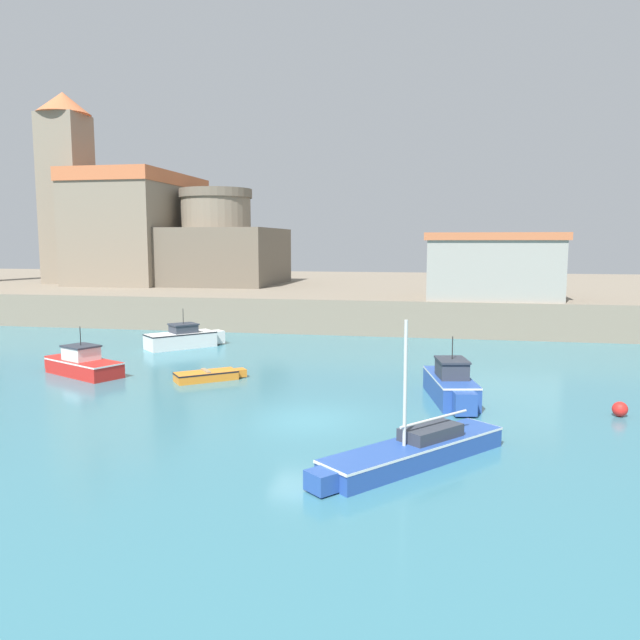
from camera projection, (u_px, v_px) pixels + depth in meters
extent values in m
plane|color=teal|center=(307.00, 420.00, 22.08)|extent=(200.00, 200.00, 0.00)
cube|color=gray|center=(393.00, 294.00, 61.07)|extent=(120.00, 40.00, 2.40)
cube|color=red|center=(84.00, 368.00, 29.58)|extent=(4.42, 3.29, 0.73)
cube|color=red|center=(57.00, 362.00, 31.05)|extent=(1.04, 1.12, 0.62)
cube|color=white|center=(84.00, 361.00, 29.54)|extent=(4.46, 3.32, 0.07)
cube|color=silver|center=(81.00, 353.00, 29.63)|extent=(1.83, 1.73, 0.61)
cube|color=#2D333D|center=(81.00, 346.00, 29.58)|extent=(1.98, 1.86, 0.08)
cylinder|color=black|center=(80.00, 336.00, 29.52)|extent=(0.04, 0.04, 0.90)
cube|color=#284C9E|center=(415.00, 452.00, 17.82)|extent=(5.11, 5.66, 0.60)
cube|color=#284C9E|center=(321.00, 481.00, 15.68)|extent=(0.94, 0.92, 0.51)
cube|color=white|center=(416.00, 444.00, 17.78)|extent=(5.16, 5.72, 0.07)
cylinder|color=silver|center=(405.00, 384.00, 17.26)|extent=(0.10, 0.10, 3.56)
cylinder|color=silver|center=(435.00, 419.00, 18.20)|extent=(1.91, 2.21, 0.08)
cube|color=#333842|center=(431.00, 432.00, 18.15)|extent=(1.94, 2.04, 0.36)
cube|color=#284C9E|center=(450.00, 388.00, 24.98)|extent=(2.25, 4.44, 0.96)
cube|color=#284C9E|center=(465.00, 403.00, 22.55)|extent=(0.90, 0.79, 0.81)
cube|color=white|center=(450.00, 377.00, 24.92)|extent=(2.27, 4.48, 0.07)
cube|color=#333842|center=(452.00, 369.00, 24.67)|extent=(1.35, 1.67, 0.66)
cube|color=#2D333D|center=(452.00, 360.00, 24.62)|extent=(1.45, 1.81, 0.08)
cylinder|color=black|center=(452.00, 348.00, 24.56)|extent=(0.04, 0.04, 0.90)
cube|color=white|center=(181.00, 340.00, 37.23)|extent=(3.92, 4.02, 0.91)
cube|color=white|center=(217.00, 337.00, 38.60)|extent=(1.14, 1.13, 0.77)
cube|color=black|center=(180.00, 333.00, 37.18)|extent=(3.96, 4.06, 0.07)
cube|color=#333842|center=(183.00, 329.00, 37.26)|extent=(1.84, 1.85, 0.46)
cube|color=#2D333D|center=(183.00, 324.00, 37.23)|extent=(1.98, 1.99, 0.08)
cylinder|color=black|center=(183.00, 316.00, 37.16)|extent=(0.04, 0.04, 0.90)
cube|color=orange|center=(206.00, 376.00, 28.43)|extent=(2.85, 2.58, 0.42)
cube|color=orange|center=(240.00, 373.00, 29.18)|extent=(0.76, 0.77, 0.35)
cube|color=black|center=(206.00, 372.00, 28.41)|extent=(2.88, 2.60, 0.07)
cube|color=#997F5B|center=(206.00, 371.00, 28.40)|extent=(0.73, 0.85, 0.08)
sphere|color=red|center=(620.00, 409.00, 22.55)|extent=(0.55, 0.55, 0.55)
cube|color=gray|center=(140.00, 235.00, 60.00)|extent=(8.50, 14.21, 9.09)
cube|color=#C1663D|center=(138.00, 181.00, 59.36)|extent=(8.67, 14.50, 1.20)
cube|color=gray|center=(67.00, 200.00, 58.69)|extent=(3.85, 3.85, 15.63)
cone|color=#C1663D|center=(63.00, 103.00, 57.59)|extent=(5.01, 5.01, 2.00)
cube|color=#685E4F|center=(217.00, 256.00, 58.13)|extent=(11.43, 11.43, 5.13)
cylinder|color=gray|center=(217.00, 241.00, 57.96)|extent=(6.37, 6.37, 7.91)
cylinder|color=#685E4F|center=(216.00, 194.00, 57.41)|extent=(6.69, 6.69, 0.80)
cube|color=gray|center=(492.00, 270.00, 42.60)|extent=(8.72, 5.45, 4.00)
cube|color=#C1663D|center=(493.00, 237.00, 42.32)|extent=(9.16, 5.73, 0.50)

